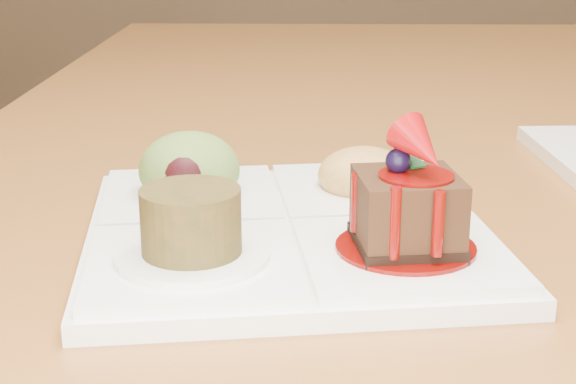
{
  "coord_description": "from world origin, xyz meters",
  "views": [
    {
      "loc": [
        -0.18,
        -0.72,
        0.95
      ],
      "look_at": [
        -0.19,
        -0.2,
        0.79
      ],
      "focal_mm": 55.0,
      "sensor_mm": 36.0,
      "label": 1
    }
  ],
  "objects": [
    {
      "name": "sampler_plate",
      "position": [
        -0.19,
        -0.2,
        0.77
      ],
      "size": [
        0.28,
        0.28,
        0.1
      ],
      "rotation": [
        0.0,
        0.0,
        0.14
      ],
      "color": "white",
      "rests_on": "dining_table"
    },
    {
      "name": "dining_table",
      "position": [
        0.0,
        0.0,
        0.68
      ],
      "size": [
        1.0,
        1.8,
        0.75
      ],
      "color": "brown",
      "rests_on": "ground"
    }
  ]
}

